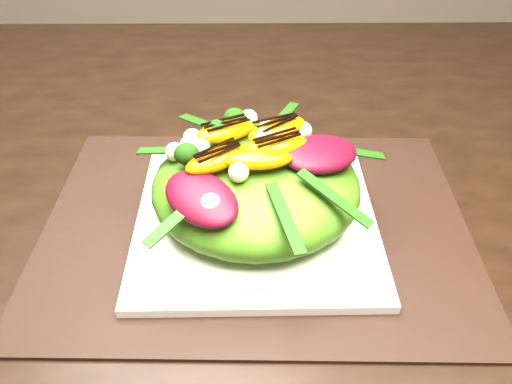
{
  "coord_description": "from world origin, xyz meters",
  "views": [
    {
      "loc": [
        0.07,
        -0.55,
        1.13
      ],
      "look_at": [
        0.08,
        -0.12,
        0.79
      ],
      "focal_mm": 38.0,
      "sensor_mm": 36.0,
      "label": 1
    }
  ],
  "objects_px": {
    "placemat": "(256,224)",
    "salad_bowl": "(256,210)",
    "plate_base": "(256,219)",
    "dining_table": "(193,172)",
    "lettuce_mound": "(256,185)",
    "orange_segment": "(260,144)"
  },
  "relations": [
    {
      "from": "salad_bowl",
      "to": "dining_table",
      "type": "bearing_deg",
      "value": 122.13
    },
    {
      "from": "dining_table",
      "to": "orange_segment",
      "type": "relative_size",
      "value": 24.85
    },
    {
      "from": "plate_base",
      "to": "salad_bowl",
      "type": "xyz_separation_m",
      "value": [
        0.0,
        0.0,
        0.01
      ]
    },
    {
      "from": "plate_base",
      "to": "dining_table",
      "type": "bearing_deg",
      "value": 122.13
    },
    {
      "from": "salad_bowl",
      "to": "lettuce_mound",
      "type": "height_order",
      "value": "lettuce_mound"
    },
    {
      "from": "salad_bowl",
      "to": "orange_segment",
      "type": "xyz_separation_m",
      "value": [
        0.0,
        0.01,
        0.08
      ]
    },
    {
      "from": "placemat",
      "to": "plate_base",
      "type": "height_order",
      "value": "plate_base"
    },
    {
      "from": "dining_table",
      "to": "salad_bowl",
      "type": "xyz_separation_m",
      "value": [
        0.08,
        -0.12,
        0.04
      ]
    },
    {
      "from": "dining_table",
      "to": "placemat",
      "type": "bearing_deg",
      "value": -57.87
    },
    {
      "from": "dining_table",
      "to": "salad_bowl",
      "type": "bearing_deg",
      "value": -57.87
    },
    {
      "from": "plate_base",
      "to": "salad_bowl",
      "type": "distance_m",
      "value": 0.01
    },
    {
      "from": "placemat",
      "to": "salad_bowl",
      "type": "xyz_separation_m",
      "value": [
        0.0,
        0.0,
        0.02
      ]
    },
    {
      "from": "salad_bowl",
      "to": "orange_segment",
      "type": "distance_m",
      "value": 0.08
    },
    {
      "from": "dining_table",
      "to": "salad_bowl",
      "type": "relative_size",
      "value": 7.09
    },
    {
      "from": "placemat",
      "to": "plate_base",
      "type": "xyz_separation_m",
      "value": [
        0.0,
        0.0,
        0.01
      ]
    },
    {
      "from": "plate_base",
      "to": "orange_segment",
      "type": "bearing_deg",
      "value": 66.35
    },
    {
      "from": "placemat",
      "to": "salad_bowl",
      "type": "bearing_deg",
      "value": 90.0
    },
    {
      "from": "dining_table",
      "to": "placemat",
      "type": "distance_m",
      "value": 0.15
    },
    {
      "from": "orange_segment",
      "to": "placemat",
      "type": "bearing_deg",
      "value": -113.65
    },
    {
      "from": "lettuce_mound",
      "to": "orange_segment",
      "type": "relative_size",
      "value": 3.22
    },
    {
      "from": "lettuce_mound",
      "to": "orange_segment",
      "type": "distance_m",
      "value": 0.04
    },
    {
      "from": "placemat",
      "to": "salad_bowl",
      "type": "height_order",
      "value": "salad_bowl"
    }
  ]
}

